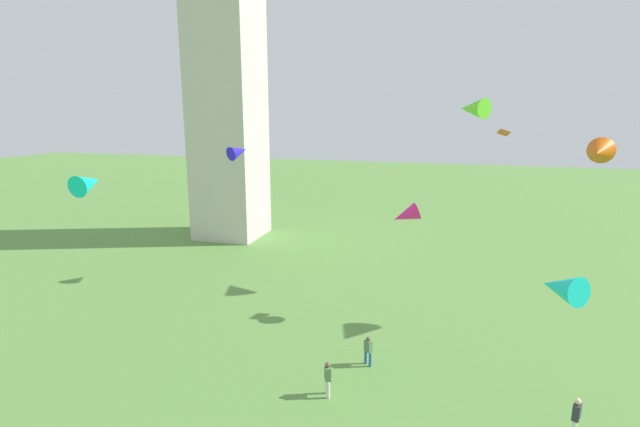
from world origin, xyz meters
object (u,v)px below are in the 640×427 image
at_px(person_1, 328,377).
at_px(kite_flying_6, 561,288).
at_px(person_0, 576,416).
at_px(kite_flying_3, 473,109).
at_px(kite_flying_2, 239,152).
at_px(kite_flying_5, 88,183).
at_px(kite_flying_1, 599,152).
at_px(person_2, 368,349).
at_px(kite_flying_0, 406,215).
at_px(kite_flying_4, 504,133).

height_order(person_1, kite_flying_6, kite_flying_6).
height_order(person_0, kite_flying_3, kite_flying_3).
height_order(kite_flying_2, kite_flying_5, kite_flying_2).
xyz_separation_m(person_0, kite_flying_1, (2.66, 11.61, 9.90)).
distance_m(person_1, person_2, 3.52).
xyz_separation_m(kite_flying_2, kite_flying_5, (-0.79, -14.96, -0.33)).
distance_m(person_2, kite_flying_2, 18.92).
xyz_separation_m(kite_flying_0, kite_flying_4, (5.62, 2.69, 5.09)).
bearing_deg(person_0, kite_flying_0, -116.73).
distance_m(person_2, kite_flying_5, 16.40).
bearing_deg(kite_flying_1, kite_flying_5, -133.94).
bearing_deg(kite_flying_2, person_0, 172.44).
bearing_deg(kite_flying_2, kite_flying_1, -160.34).
distance_m(kite_flying_2, kite_flying_4, 19.21).
distance_m(person_1, kite_flying_2, 20.18).
xyz_separation_m(kite_flying_1, kite_flying_6, (-3.85, -11.91, -4.34)).
bearing_deg(kite_flying_4, kite_flying_3, 13.70).
xyz_separation_m(person_1, kite_flying_4, (8.03, 12.64, 10.93)).
relative_size(kite_flying_2, kite_flying_6, 0.95).
relative_size(person_1, person_2, 1.07).
bearing_deg(kite_flying_3, person_0, 55.59).
xyz_separation_m(person_1, kite_flying_3, (6.19, 17.23, 12.44)).
xyz_separation_m(person_0, kite_flying_2, (-21.62, 14.18, 9.15)).
height_order(person_0, person_2, person_0).
distance_m(kite_flying_4, kite_flying_5, 24.05).
xyz_separation_m(person_2, kite_flying_1, (11.89, 8.36, 9.99)).
relative_size(person_1, kite_flying_3, 0.67).
height_order(person_1, kite_flying_3, kite_flying_3).
xyz_separation_m(kite_flying_2, kite_flying_4, (19.07, -1.55, 1.76)).
height_order(kite_flying_3, kite_flying_6, kite_flying_3).
distance_m(kite_flying_0, kite_flying_6, 12.40).
bearing_deg(person_1, kite_flying_5, -110.73).
xyz_separation_m(kite_flying_0, kite_flying_5, (-14.23, -10.72, 3.00)).
bearing_deg(kite_flying_4, kite_flying_6, 177.95).
bearing_deg(person_0, person_1, -66.16).
xyz_separation_m(person_0, person_1, (-10.58, 0.00, -0.03)).
relative_size(kite_flying_1, kite_flying_3, 1.02).
xyz_separation_m(kite_flying_1, kite_flying_5, (-25.06, -12.38, -1.08)).
relative_size(kite_flying_0, kite_flying_1, 0.80).
height_order(person_0, kite_flying_0, kite_flying_0).
height_order(person_1, person_2, person_1).
bearing_deg(kite_flying_0, kite_flying_4, 97.95).
bearing_deg(person_1, kite_flying_4, 123.10).
bearing_deg(kite_flying_1, kite_flying_0, -151.49).
bearing_deg(kite_flying_0, kite_flying_1, 81.12).
relative_size(person_2, kite_flying_5, 1.00).
bearing_deg(kite_flying_6, kite_flying_3, -117.04).
distance_m(person_0, kite_flying_5, 24.09).
height_order(person_1, kite_flying_0, kite_flying_0).
bearing_deg(kite_flying_5, person_0, 179.84).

